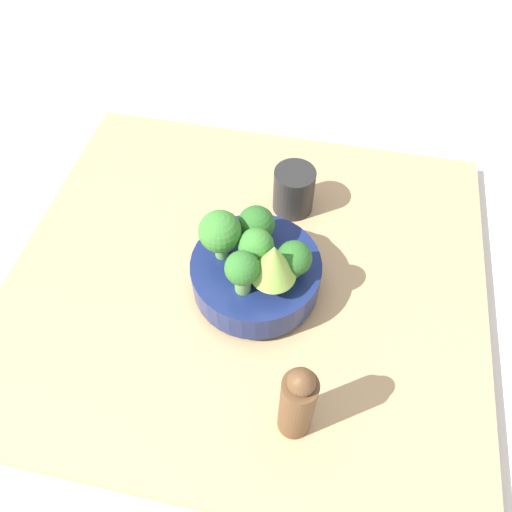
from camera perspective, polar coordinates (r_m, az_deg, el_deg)
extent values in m
plane|color=silver|center=(0.89, -1.06, -3.42)|extent=(6.00, 6.00, 0.00)
cube|color=tan|center=(0.88, -1.08, -2.79)|extent=(0.81, 0.74, 0.04)
cylinder|color=navy|center=(0.84, 0.00, -3.41)|extent=(0.09, 0.09, 0.01)
cylinder|color=navy|center=(0.81, 0.00, -2.04)|extent=(0.21, 0.21, 0.06)
cylinder|color=#6BA34C|center=(0.75, -1.53, -2.99)|extent=(0.02, 0.02, 0.04)
sphere|color=#2D6B28|center=(0.72, -1.59, -1.39)|extent=(0.05, 0.05, 0.05)
cylinder|color=#6BA34C|center=(0.79, -3.97, 0.93)|extent=(0.02, 0.02, 0.04)
sphere|color=#387A2D|center=(0.75, -4.14, 2.81)|extent=(0.07, 0.07, 0.07)
cylinder|color=#609347|center=(0.75, 1.93, -2.79)|extent=(0.03, 0.03, 0.03)
cone|color=#84AD47|center=(0.71, 2.04, -0.61)|extent=(0.07, 0.07, 0.07)
cylinder|color=#609347|center=(0.81, 0.03, 2.26)|extent=(0.02, 0.02, 0.02)
sphere|color=#286023|center=(0.78, 0.03, 3.67)|extent=(0.06, 0.06, 0.06)
cylinder|color=#609347|center=(0.77, 4.26, -1.53)|extent=(0.02, 0.02, 0.02)
sphere|color=#286023|center=(0.75, 4.40, -0.24)|extent=(0.05, 0.05, 0.05)
cylinder|color=#7AB256|center=(0.78, 0.00, -0.30)|extent=(0.02, 0.02, 0.03)
sphere|color=#387A2D|center=(0.75, 0.00, 1.15)|extent=(0.06, 0.06, 0.06)
cylinder|color=black|center=(0.93, 4.34, 7.50)|extent=(0.08, 0.08, 0.09)
cylinder|color=brown|center=(0.69, 4.69, -16.68)|extent=(0.05, 0.05, 0.14)
sphere|color=brown|center=(0.61, 5.20, -14.14)|extent=(0.04, 0.04, 0.04)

